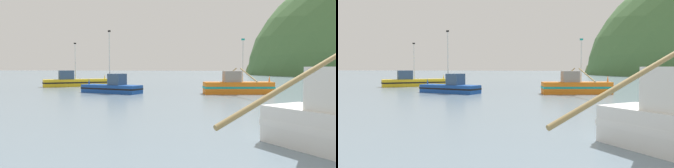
% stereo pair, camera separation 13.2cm
% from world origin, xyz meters
% --- Properties ---
extents(fishing_boat_orange, '(7.69, 12.01, 5.94)m').
position_xyz_m(fishing_boat_orange, '(3.07, 37.82, 0.83)').
color(fishing_boat_orange, orange).
rests_on(fishing_boat_orange, ground).
extents(fishing_boat_blue, '(7.42, 3.89, 6.98)m').
position_xyz_m(fishing_boat_blue, '(-10.55, 35.94, 0.65)').
color(fishing_boat_blue, '#19479E').
rests_on(fishing_boat_blue, ground).
extents(fishing_boat_yellow, '(8.59, 7.38, 6.57)m').
position_xyz_m(fishing_boat_yellow, '(-20.84, 46.13, 0.76)').
color(fishing_boat_yellow, gold).
rests_on(fishing_boat_yellow, ground).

